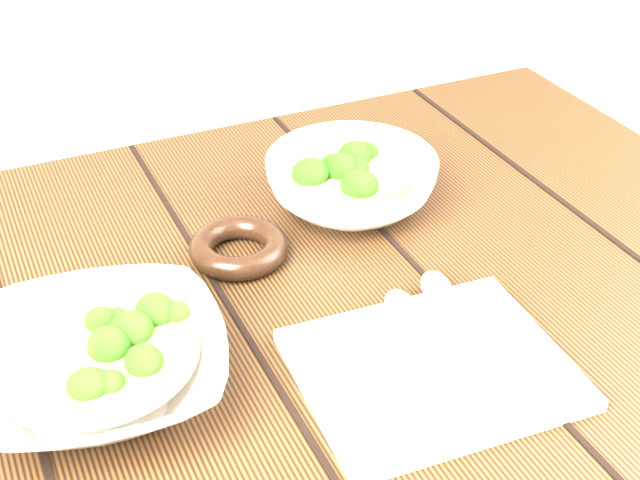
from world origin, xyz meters
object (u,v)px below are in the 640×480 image
Objects in this scene: soup_bowl_back at (351,181)px; trivet at (239,248)px; table at (262,407)px; napkin at (432,369)px; soup_bowl_front at (95,366)px.

trivet is (-0.15, -0.05, -0.02)m from soup_bowl_back.
soup_bowl_back reaches higher than table.
soup_bowl_back reaches higher than napkin.
trivet is 0.45× the size of napkin.
soup_bowl_back is at bearing 40.38° from table.
soup_bowl_back is at bearing 81.29° from napkin.
napkin is at bearing -102.22° from soup_bowl_back.
trivet is 0.26m from napkin.
trivet reaches higher than napkin.
table is 0.27m from soup_bowl_back.
soup_bowl_back is (0.33, 0.19, 0.00)m from soup_bowl_front.
soup_bowl_front is 0.29m from napkin.
napkin is (0.09, -0.24, -0.01)m from trivet.
trivet is at bearing 114.24° from napkin.
napkin is (0.27, -0.10, -0.02)m from soup_bowl_front.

